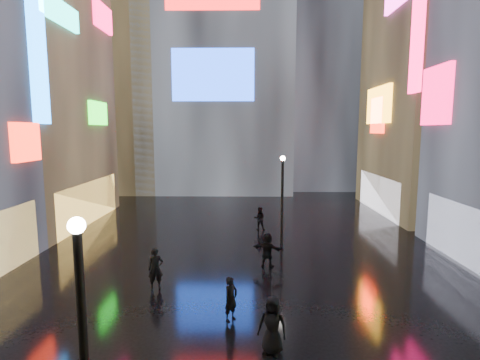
{
  "coord_description": "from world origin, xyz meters",
  "views": [
    {
      "loc": [
        0.19,
        -0.34,
        6.64
      ],
      "look_at": [
        0.0,
        12.0,
        5.0
      ],
      "focal_mm": 28.0,
      "sensor_mm": 36.0,
      "label": 1
    }
  ],
  "objects": [
    {
      "name": "ground",
      "position": [
        0.0,
        20.0,
        0.0
      ],
      "size": [
        140.0,
        140.0,
        0.0
      ],
      "primitive_type": "plane",
      "color": "black",
      "rests_on": "ground"
    },
    {
      "name": "building_left_far",
      "position": [
        -15.98,
        26.0,
        10.98
      ],
      "size": [
        10.28,
        12.0,
        22.0
      ],
      "color": "black",
      "rests_on": "ground"
    },
    {
      "name": "building_right_far",
      "position": [
        15.98,
        30.0,
        13.98
      ],
      "size": [
        10.28,
        12.0,
        28.0
      ],
      "color": "black",
      "rests_on": "ground"
    },
    {
      "name": "tower_main",
      "position": [
        -3.0,
        43.97,
        21.01
      ],
      "size": [
        16.0,
        14.2,
        42.0
      ],
      "color": "black",
      "rests_on": "ground"
    },
    {
      "name": "tower_flank_right",
      "position": [
        9.0,
        46.0,
        17.0
      ],
      "size": [
        12.0,
        12.0,
        34.0
      ],
      "primitive_type": "cube",
      "color": "black",
      "rests_on": "ground"
    },
    {
      "name": "tower_flank_left",
      "position": [
        -14.0,
        42.0,
        13.0
      ],
      "size": [
        10.0,
        10.0,
        26.0
      ],
      "primitive_type": "cube",
      "color": "black",
      "rests_on": "ground"
    },
    {
      "name": "lamp_near",
      "position": [
        -2.66,
        5.75,
        2.94
      ],
      "size": [
        0.3,
        0.3,
        5.2
      ],
      "color": "black",
      "rests_on": "ground"
    },
    {
      "name": "lamp_far",
      "position": [
        2.32,
        21.12,
        2.94
      ],
      "size": [
        0.3,
        0.3,
        5.2
      ],
      "color": "black",
      "rests_on": "ground"
    },
    {
      "name": "pedestrian_4",
      "position": [
        0.99,
        10.14,
        0.88
      ],
      "size": [
        0.98,
        0.78,
        1.76
      ],
      "primitive_type": "imported",
      "rotation": [
        0.0,
        0.0,
        -0.28
      ],
      "color": "black",
      "rests_on": "ground"
    },
    {
      "name": "pedestrian_5",
      "position": [
        1.26,
        17.29,
        0.85
      ],
      "size": [
        1.65,
        1.02,
        1.7
      ],
      "primitive_type": "imported",
      "rotation": [
        0.0,
        0.0,
        2.79
      ],
      "color": "black",
      "rests_on": "ground"
    },
    {
      "name": "pedestrian_6",
      "position": [
        -3.59,
        14.68,
        0.87
      ],
      "size": [
        0.75,
        0.63,
        1.75
      ],
      "primitive_type": "imported",
      "rotation": [
        0.0,
        0.0,
        0.39
      ],
      "color": "black",
      "rests_on": "ground"
    },
    {
      "name": "pedestrian_7",
      "position": [
        1.13,
        24.24,
        0.77
      ],
      "size": [
        0.77,
        0.62,
        1.54
      ],
      "primitive_type": "imported",
      "rotation": [
        0.0,
        0.0,
        3.1
      ],
      "color": "black",
      "rests_on": "ground"
    },
    {
      "name": "umbrella_2",
      "position": [
        0.99,
        10.14,
        2.16
      ],
      "size": [
        0.94,
        0.93,
        0.79
      ],
      "primitive_type": "imported",
      "rotation": [
        0.0,
        0.0,
        1.5
      ],
      "color": "black",
      "rests_on": "pedestrian_4"
    },
    {
      "name": "pedestrian_8",
      "position": [
        -0.32,
        12.08,
        0.79
      ],
      "size": [
        0.66,
        0.68,
        1.57
      ],
      "primitive_type": "imported",
      "rotation": [
        0.0,
        0.0,
        0.85
      ],
      "color": "black",
      "rests_on": "ground"
    }
  ]
}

